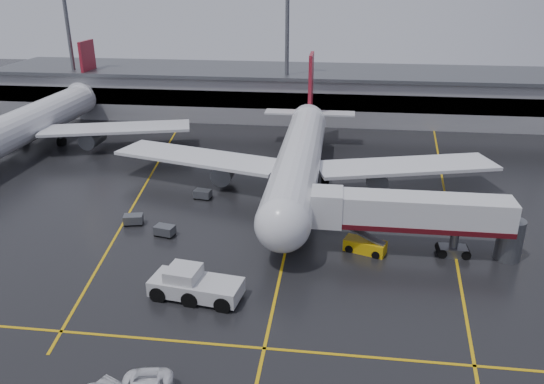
# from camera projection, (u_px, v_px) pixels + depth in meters

# --- Properties ---
(ground) EXTENTS (220.00, 220.00, 0.00)m
(ground) POSITION_uv_depth(u_px,v_px,m) (292.00, 220.00, 58.46)
(ground) COLOR black
(ground) RESTS_ON ground
(apron_line_centre) EXTENTS (0.25, 90.00, 0.02)m
(apron_line_centre) POSITION_uv_depth(u_px,v_px,m) (292.00, 220.00, 58.46)
(apron_line_centre) COLOR gold
(apron_line_centre) RESTS_ON ground
(apron_line_stop) EXTENTS (60.00, 0.25, 0.02)m
(apron_line_stop) POSITION_uv_depth(u_px,v_px,m) (264.00, 348.00, 38.25)
(apron_line_stop) COLOR gold
(apron_line_stop) RESTS_ON ground
(apron_line_left) EXTENTS (9.99, 69.35, 0.02)m
(apron_line_left) POSITION_uv_depth(u_px,v_px,m) (148.00, 179.00, 69.99)
(apron_line_left) COLOR gold
(apron_line_left) RESTS_ON ground
(apron_line_right) EXTENTS (7.57, 69.64, 0.02)m
(apron_line_right) POSITION_uv_depth(u_px,v_px,m) (445.00, 193.00, 65.52)
(apron_line_right) COLOR gold
(apron_line_right) RESTS_ON ground
(terminal) EXTENTS (122.00, 19.00, 8.60)m
(terminal) POSITION_uv_depth(u_px,v_px,m) (316.00, 93.00, 100.85)
(terminal) COLOR gray
(terminal) RESTS_ON ground
(light_mast_left) EXTENTS (3.00, 1.20, 25.45)m
(light_mast_left) POSITION_uv_depth(u_px,v_px,m) (69.00, 37.00, 96.86)
(light_mast_left) COLOR #595B60
(light_mast_left) RESTS_ON ground
(light_mast_mid) EXTENTS (3.00, 1.20, 25.45)m
(light_mast_mid) POSITION_uv_depth(u_px,v_px,m) (287.00, 41.00, 92.16)
(light_mast_mid) COLOR #595B60
(light_mast_mid) RESTS_ON ground
(main_airliner) EXTENTS (48.80, 45.60, 14.10)m
(main_airliner) POSITION_uv_depth(u_px,v_px,m) (300.00, 156.00, 65.78)
(main_airliner) COLOR silver
(main_airliner) RESTS_ON ground
(second_airliner) EXTENTS (48.80, 45.60, 14.10)m
(second_airliner) POSITION_uv_depth(u_px,v_px,m) (34.00, 121.00, 81.74)
(second_airliner) COLOR silver
(second_airliner) RESTS_ON ground
(jet_bridge) EXTENTS (19.90, 3.40, 6.05)m
(jet_bridge) POSITION_uv_depth(u_px,v_px,m) (412.00, 216.00, 50.07)
(jet_bridge) COLOR silver
(jet_bridge) RESTS_ON ground
(pushback_tractor) EXTENTS (7.95, 4.22, 2.71)m
(pushback_tractor) POSITION_uv_depth(u_px,v_px,m) (194.00, 285.00, 44.05)
(pushback_tractor) COLOR silver
(pushback_tractor) RESTS_ON ground
(belt_loader) EXTENTS (4.30, 2.92, 2.52)m
(belt_loader) POSITION_uv_depth(u_px,v_px,m) (365.00, 246.00, 51.48)
(belt_loader) COLOR #E0AC0B
(belt_loader) RESTS_ON ground
(baggage_cart_a) EXTENTS (2.23, 1.70, 1.12)m
(baggage_cart_a) POSITION_uv_depth(u_px,v_px,m) (165.00, 230.00, 54.63)
(baggage_cart_a) COLOR #595B60
(baggage_cart_a) RESTS_ON ground
(baggage_cart_b) EXTENTS (2.24, 1.71, 1.12)m
(baggage_cart_b) POSITION_uv_depth(u_px,v_px,m) (133.00, 219.00, 57.12)
(baggage_cart_b) COLOR #595B60
(baggage_cart_b) RESTS_ON ground
(baggage_cart_c) EXTENTS (2.17, 1.57, 1.12)m
(baggage_cart_c) POSITION_uv_depth(u_px,v_px,m) (203.00, 194.00, 63.75)
(baggage_cart_c) COLOR #595B60
(baggage_cart_c) RESTS_ON ground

